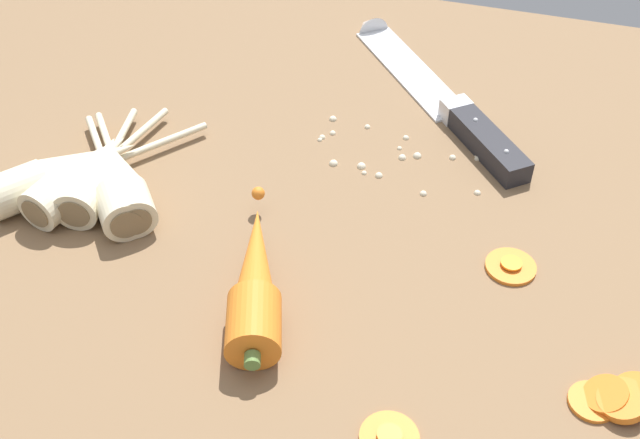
{
  "coord_description": "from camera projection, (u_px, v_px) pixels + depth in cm",
  "views": [
    {
      "loc": [
        14.51,
        -48.56,
        46.24
      ],
      "look_at": [
        0.0,
        -2.0,
        1.5
      ],
      "focal_mm": 42.71,
      "sensor_mm": 36.0,
      "label": 1
    }
  ],
  "objects": [
    {
      "name": "parsnip_mid_left",
      "position": [
        65.0,
        172.0,
        0.7
      ],
      "size": [
        14.95,
        18.8,
        4.0
      ],
      "color": "beige",
      "rests_on": "ground_plane"
    },
    {
      "name": "parsnip_front",
      "position": [
        82.0,
        174.0,
        0.7
      ],
      "size": [
        5.94,
        19.26,
        4.0
      ],
      "color": "beige",
      "rests_on": "ground_plane"
    },
    {
      "name": "parsnip_back",
      "position": [
        112.0,
        184.0,
        0.69
      ],
      "size": [
        13.72,
        15.57,
        4.0
      ],
      "color": "beige",
      "rests_on": "ground_plane"
    },
    {
      "name": "parsnip_mid_right",
      "position": [
        95.0,
        174.0,
        0.7
      ],
      "size": [
        5.85,
        17.29,
        4.0
      ],
      "color": "beige",
      "rests_on": "ground_plane"
    },
    {
      "name": "carrot_slice_stray_near",
      "position": [
        389.0,
        437.0,
        0.52
      ],
      "size": [
        4.17,
        4.17,
        0.7
      ],
      "color": "orange",
      "rests_on": "ground_plane"
    },
    {
      "name": "carrot_slice_stack",
      "position": [
        638.0,
        396.0,
        0.53
      ],
      "size": [
        8.95,
        4.66,
        3.33
      ],
      "color": "orange",
      "rests_on": "ground_plane"
    },
    {
      "name": "whole_carrot",
      "position": [
        255.0,
        281.0,
        0.6
      ],
      "size": [
        9.01,
        18.58,
        4.2
      ],
      "color": "orange",
      "rests_on": "ground_plane"
    },
    {
      "name": "mince_crumbs",
      "position": [
        389.0,
        153.0,
        0.75
      ],
      "size": [
        17.12,
        9.78,
        0.88
      ],
      "color": "beige",
      "rests_on": "ground_plane"
    },
    {
      "name": "carrot_slice_stray_mid",
      "position": [
        511.0,
        265.0,
        0.64
      ],
      "size": [
        4.28,
        4.28,
        0.7
      ],
      "color": "orange",
      "rests_on": "ground_plane"
    },
    {
      "name": "chefs_knife",
      "position": [
        428.0,
        86.0,
        0.83
      ],
      "size": [
        24.85,
        28.79,
        4.18
      ],
      "color": "silver",
      "rests_on": "ground_plane"
    },
    {
      "name": "ground_plane",
      "position": [
        326.0,
        233.0,
        0.7
      ],
      "size": [
        120.0,
        90.0,
        4.0
      ],
      "primitive_type": "cube",
      "color": "brown"
    },
    {
      "name": "parsnip_outer",
      "position": [
        122.0,
        180.0,
        0.69
      ],
      "size": [
        13.65,
        15.82,
        4.0
      ],
      "color": "beige",
      "rests_on": "ground_plane"
    }
  ]
}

